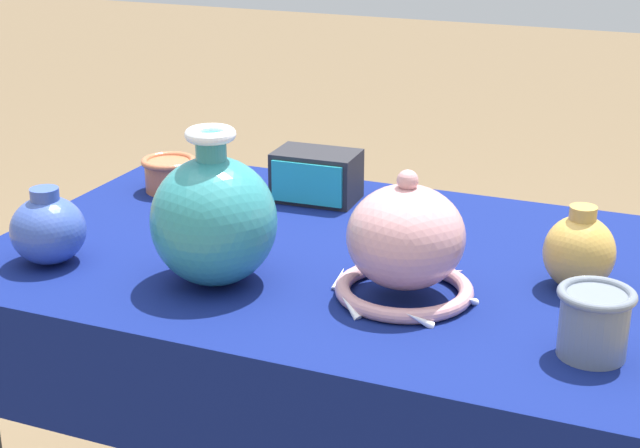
{
  "coord_description": "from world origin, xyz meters",
  "views": [
    {
      "loc": [
        0.55,
        -1.34,
        1.32
      ],
      "look_at": [
        0.03,
        -0.1,
        0.82
      ],
      "focal_mm": 55.0,
      "sensor_mm": 36.0,
      "label": 1
    }
  ],
  "objects_px": {
    "jar_round_cobalt": "(48,229)",
    "cup_wide_terracotta": "(169,173)",
    "mosaic_tile_box": "(316,176)",
    "jar_round_ochre": "(579,252)",
    "cup_wide_slate": "(594,320)",
    "vase_tall_bulbous": "(214,219)",
    "vase_dome_bell": "(405,246)"
  },
  "relations": [
    {
      "from": "jar_round_cobalt",
      "to": "cup_wide_terracotta",
      "type": "bearing_deg",
      "value": 91.81
    },
    {
      "from": "cup_wide_terracotta",
      "to": "jar_round_cobalt",
      "type": "xyz_separation_m",
      "value": [
        0.01,
        -0.37,
        0.02
      ]
    },
    {
      "from": "cup_wide_terracotta",
      "to": "mosaic_tile_box",
      "type": "bearing_deg",
      "value": 11.92
    },
    {
      "from": "cup_wide_terracotta",
      "to": "jar_round_cobalt",
      "type": "bearing_deg",
      "value": -88.19
    },
    {
      "from": "jar_round_ochre",
      "to": "cup_wide_slate",
      "type": "height_order",
      "value": "jar_round_ochre"
    },
    {
      "from": "vase_tall_bulbous",
      "to": "vase_dome_bell",
      "type": "relative_size",
      "value": 1.11
    },
    {
      "from": "vase_dome_bell",
      "to": "cup_wide_terracotta",
      "type": "distance_m",
      "value": 0.63
    },
    {
      "from": "cup_wide_terracotta",
      "to": "jar_round_ochre",
      "type": "xyz_separation_m",
      "value": [
        0.78,
        -0.16,
        0.02
      ]
    },
    {
      "from": "mosaic_tile_box",
      "to": "cup_wide_slate",
      "type": "height_order",
      "value": "same"
    },
    {
      "from": "cup_wide_slate",
      "to": "cup_wide_terracotta",
      "type": "bearing_deg",
      "value": 156.44
    },
    {
      "from": "vase_dome_bell",
      "to": "cup_wide_slate",
      "type": "xyz_separation_m",
      "value": [
        0.27,
        -0.08,
        -0.03
      ]
    },
    {
      "from": "cup_wide_terracotta",
      "to": "cup_wide_slate",
      "type": "bearing_deg",
      "value": -23.56
    },
    {
      "from": "vase_dome_bell",
      "to": "jar_round_cobalt",
      "type": "distance_m",
      "value": 0.55
    },
    {
      "from": "vase_dome_bell",
      "to": "jar_round_ochre",
      "type": "bearing_deg",
      "value": 29.57
    },
    {
      "from": "vase_dome_bell",
      "to": "mosaic_tile_box",
      "type": "relative_size",
      "value": 1.36
    },
    {
      "from": "vase_tall_bulbous",
      "to": "jar_round_ochre",
      "type": "xyz_separation_m",
      "value": [
        0.49,
        0.18,
        -0.04
      ]
    },
    {
      "from": "mosaic_tile_box",
      "to": "cup_wide_terracotta",
      "type": "xyz_separation_m",
      "value": [
        -0.27,
        -0.06,
        -0.01
      ]
    },
    {
      "from": "vase_tall_bulbous",
      "to": "cup_wide_terracotta",
      "type": "distance_m",
      "value": 0.45
    },
    {
      "from": "vase_tall_bulbous",
      "to": "cup_wide_slate",
      "type": "xyz_separation_m",
      "value": [
        0.55,
        -0.02,
        -0.05
      ]
    },
    {
      "from": "vase_dome_bell",
      "to": "cup_wide_terracotta",
      "type": "bearing_deg",
      "value": 152.95
    },
    {
      "from": "vase_tall_bulbous",
      "to": "vase_dome_bell",
      "type": "distance_m",
      "value": 0.28
    },
    {
      "from": "cup_wide_terracotta",
      "to": "jar_round_cobalt",
      "type": "distance_m",
      "value": 0.37
    },
    {
      "from": "mosaic_tile_box",
      "to": "vase_tall_bulbous",
      "type": "bearing_deg",
      "value": -91.28
    },
    {
      "from": "jar_round_cobalt",
      "to": "cup_wide_slate",
      "type": "xyz_separation_m",
      "value": [
        0.82,
        0.01,
        -0.01
      ]
    },
    {
      "from": "vase_tall_bulbous",
      "to": "jar_round_ochre",
      "type": "bearing_deg",
      "value": 20.23
    },
    {
      "from": "jar_round_cobalt",
      "to": "vase_dome_bell",
      "type": "bearing_deg",
      "value": 9.43
    },
    {
      "from": "jar_round_ochre",
      "to": "cup_wide_terracotta",
      "type": "bearing_deg",
      "value": 168.51
    },
    {
      "from": "vase_dome_bell",
      "to": "jar_round_cobalt",
      "type": "height_order",
      "value": "vase_dome_bell"
    },
    {
      "from": "vase_dome_bell",
      "to": "vase_tall_bulbous",
      "type": "bearing_deg",
      "value": -168.32
    },
    {
      "from": "vase_dome_bell",
      "to": "jar_round_cobalt",
      "type": "bearing_deg",
      "value": -170.57
    },
    {
      "from": "vase_tall_bulbous",
      "to": "jar_round_cobalt",
      "type": "xyz_separation_m",
      "value": [
        -0.27,
        -0.03,
        -0.04
      ]
    },
    {
      "from": "mosaic_tile_box",
      "to": "vase_dome_bell",
      "type": "bearing_deg",
      "value": -53.02
    }
  ]
}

